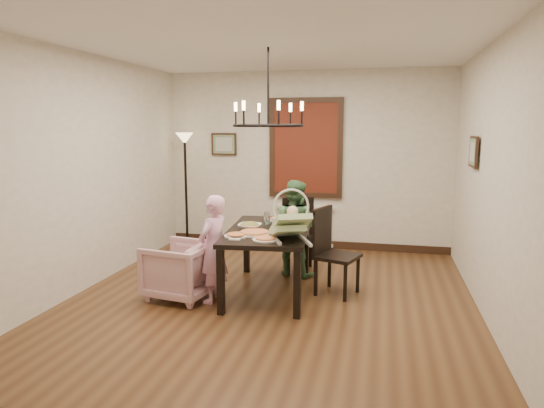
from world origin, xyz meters
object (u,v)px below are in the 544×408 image
at_px(drinking_glass, 267,219).
at_px(floor_lamp, 186,191).
at_px(chair_right, 338,251).
at_px(chair_far, 300,235).
at_px(armchair, 181,270).
at_px(baby_bouncer, 290,223).
at_px(elderly_woman, 213,258).
at_px(seated_man, 294,236).
at_px(dining_table, 268,236).

distance_m(drinking_glass, floor_lamp, 2.46).
bearing_deg(chair_right, floor_lamp, 74.91).
relative_size(chair_far, chair_right, 0.97).
distance_m(chair_far, floor_lamp, 2.30).
relative_size(chair_far, armchair, 1.39).
bearing_deg(armchair, drinking_glass, 133.03).
bearing_deg(baby_bouncer, elderly_woman, 152.32).
bearing_deg(seated_man, elderly_woman, 75.36).
distance_m(armchair, elderly_woman, 0.45).
distance_m(chair_far, seated_man, 0.19).
bearing_deg(baby_bouncer, chair_far, 71.62).
height_order(elderly_woman, seated_man, seated_man).
bearing_deg(drinking_glass, armchair, -146.48).
bearing_deg(floor_lamp, chair_far, -25.72).
xyz_separation_m(chair_right, armchair, (-1.73, -0.51, -0.19)).
bearing_deg(baby_bouncer, seated_man, 74.82).
bearing_deg(seated_man, floor_lamp, -14.44).
xyz_separation_m(chair_right, seated_man, (-0.63, 0.62, 0.01)).
bearing_deg(armchair, chair_right, 116.00).
bearing_deg(armchair, seated_man, 145.39).
distance_m(dining_table, drinking_glass, 0.25).
relative_size(seated_man, baby_bouncer, 1.83).
distance_m(armchair, seated_man, 1.60).
bearing_deg(chair_far, elderly_woman, -137.65).
bearing_deg(seated_man, chair_far, -91.17).
relative_size(dining_table, armchair, 2.40).
height_order(drinking_glass, floor_lamp, floor_lamp).
height_order(armchair, elderly_woman, elderly_woman).
bearing_deg(seated_man, drinking_glass, 83.66).
height_order(chair_right, floor_lamp, floor_lamp).
relative_size(chair_right, armchair, 1.44).
bearing_deg(elderly_woman, seated_man, 164.92).
bearing_deg(dining_table, chair_right, 2.76).
bearing_deg(chair_far, baby_bouncer, -103.55).
height_order(elderly_woman, floor_lamp, floor_lamp).
xyz_separation_m(baby_bouncer, floor_lamp, (-2.17, 2.39, -0.05)).
xyz_separation_m(dining_table, elderly_woman, (-0.52, -0.43, -0.18)).
relative_size(dining_table, drinking_glass, 10.95).
relative_size(dining_table, chair_far, 1.72).
height_order(dining_table, baby_bouncer, baby_bouncer).
height_order(dining_table, elderly_woman, elderly_woman).
xyz_separation_m(elderly_woman, floor_lamp, (-1.30, 2.33, 0.40)).
bearing_deg(armchair, floor_lamp, -149.43).
xyz_separation_m(dining_table, chair_right, (0.80, 0.12, -0.17)).
height_order(chair_right, baby_bouncer, baby_bouncer).
height_order(dining_table, armchair, dining_table).
height_order(chair_right, armchair, chair_right).
xyz_separation_m(elderly_woman, drinking_glass, (0.46, 0.62, 0.34)).
height_order(elderly_woman, drinking_glass, elderly_woman).
relative_size(dining_table, chair_right, 1.67).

